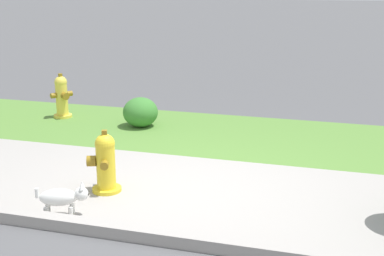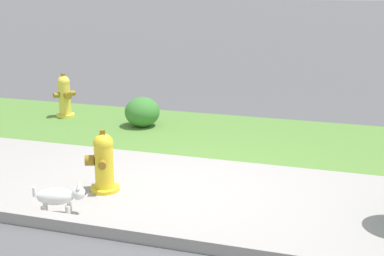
# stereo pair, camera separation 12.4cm
# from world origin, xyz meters

# --- Properties ---
(ground_plane) EXTENTS (120.00, 120.00, 0.00)m
(ground_plane) POSITION_xyz_m (0.00, 0.00, 0.00)
(ground_plane) COLOR #515154
(sidewalk_pavement) EXTENTS (18.00, 2.31, 0.01)m
(sidewalk_pavement) POSITION_xyz_m (0.00, 0.00, 0.01)
(sidewalk_pavement) COLOR #9E9993
(sidewalk_pavement) RESTS_ON ground
(grass_verge) EXTENTS (18.00, 2.41, 0.01)m
(grass_verge) POSITION_xyz_m (0.00, 2.36, 0.00)
(grass_verge) COLOR #568438
(grass_verge) RESTS_ON ground
(street_curb) EXTENTS (18.00, 0.16, 0.12)m
(street_curb) POSITION_xyz_m (0.00, -1.24, 0.06)
(street_curb) COLOR #9E9993
(street_curb) RESTS_ON ground
(fire_hydrant_by_grass_verge) EXTENTS (0.38, 0.40, 0.72)m
(fire_hydrant_by_grass_verge) POSITION_xyz_m (-0.89, -0.26, 0.34)
(fire_hydrant_by_grass_verge) COLOR yellow
(fire_hydrant_by_grass_verge) RESTS_ON ground
(fire_hydrant_at_driveway) EXTENTS (0.35, 0.36, 0.77)m
(fire_hydrant_at_driveway) POSITION_xyz_m (-3.06, 2.61, 0.37)
(fire_hydrant_at_driveway) COLOR yellow
(fire_hydrant_at_driveway) RESTS_ON ground
(small_white_dog) EXTENTS (0.50, 0.30, 0.36)m
(small_white_dog) POSITION_xyz_m (-1.01, -0.99, 0.21)
(small_white_dog) COLOR white
(small_white_dog) RESTS_ON ground
(shrub_bush_near_lamp) EXTENTS (0.57, 0.57, 0.48)m
(shrub_bush_near_lamp) POSITION_xyz_m (-1.55, 2.43, 0.24)
(shrub_bush_near_lamp) COLOR #3D7F33
(shrub_bush_near_lamp) RESTS_ON ground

